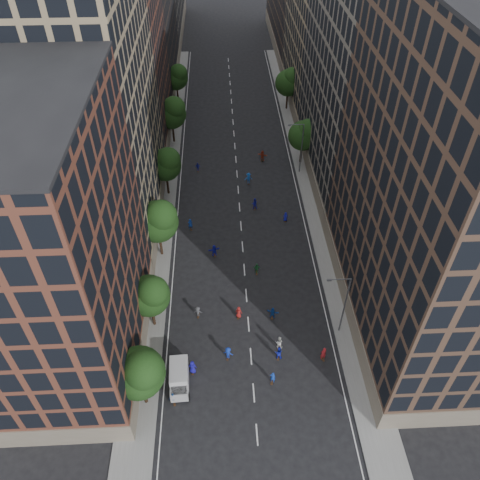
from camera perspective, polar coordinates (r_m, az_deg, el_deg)
The scene contains 39 objects.
ground at distance 75.83m, azimuth -0.20°, elevation 5.92°, with size 240.00×240.00×0.00m, color black.
sidewalk_left at distance 82.41m, azimuth -8.91°, elevation 8.76°, with size 4.00×105.00×0.15m, color slate.
sidewalk_right at distance 83.19m, azimuth 7.95°, elevation 9.23°, with size 4.00×105.00×0.15m, color slate.
bldg_left_a at distance 46.81m, azimuth -22.41°, elevation -1.62°, with size 14.00×22.00×30.00m, color brown.
bldg_left_b at distance 64.64m, azimuth -17.69°, elevation 14.66°, with size 14.00×26.00×34.00m, color #8C7A5B.
bldg_left_c at distance 86.33m, azimuth -14.37°, elevation 20.10°, with size 14.00×20.00×28.00m, color brown.
bldg_left_d at distance 108.12m, azimuth -12.64°, elevation 25.97°, with size 14.00×28.00×32.00m, color black.
bldg_right_a at distance 49.93m, azimuth 23.63°, elevation 5.56°, with size 14.00×30.00×36.00m, color #493327.
bldg_right_b at distance 74.13m, azimuth 15.26°, elevation 18.32°, with size 14.00×28.00×33.00m, color #615A50.
bldg_right_c at distance 98.33m, azimuth 11.18°, elevation 25.46°, with size 14.00×26.00×35.00m, color #8C7A5B.
tree_left_0 at distance 47.10m, azimuth -12.09°, elevation -15.46°, with size 5.20×5.20×8.83m.
tree_left_1 at distance 53.34m, azimuth -10.89°, elevation -6.56°, with size 4.80×4.80×8.21m.
tree_left_2 at distance 61.28m, azimuth -9.93°, elevation 2.42°, with size 5.60×5.60×9.45m.
tree_left_3 at distance 72.82m, azimuth -9.01°, elevation 9.21°, with size 5.00×5.00×8.58m.
tree_left_4 at distance 86.46m, azimuth -8.28°, elevation 15.19°, with size 5.40×5.40×9.08m.
tree_left_5 at distance 101.10m, azimuth -7.71°, elevation 19.14°, with size 4.80×4.80×8.33m.
tree_right_a at distance 80.50m, azimuth 7.85°, elevation 12.66°, with size 5.00×5.00×8.39m.
tree_right_b at distance 97.98m, azimuth 6.04°, elevation 18.68°, with size 5.20×5.20×8.83m.
streetlamp_near at distance 53.39m, azimuth 12.49°, elevation -7.46°, with size 2.64×0.22×9.06m.
streetlamp_far at distance 78.14m, azimuth 7.39°, elevation 11.33°, with size 2.64×0.22×9.06m.
cargo_van at distance 51.74m, azimuth -7.42°, elevation -16.31°, with size 2.21×4.44×2.32m.
skater_0 at distance 52.61m, azimuth -5.80°, elevation -15.18°, with size 0.89×0.58×1.83m, color #171297.
skater_1 at distance 51.93m, azimuth 4.00°, elevation -16.39°, with size 0.60×0.39×1.65m, color #163EB5.
skater_2 at distance 53.55m, azimuth 4.72°, elevation -13.56°, with size 0.86×0.67×1.78m, color #1621B9.
skater_3 at distance 53.44m, azimuth -1.45°, elevation -13.64°, with size 1.08×0.62×1.68m, color #1432AA.
skater_4 at distance 51.06m, azimuth -8.11°, elevation -18.59°, with size 0.97×0.40×1.66m, color #124195.
skater_5 at distance 56.96m, azimuth 4.00°, elevation -8.88°, with size 1.47×0.47×1.58m, color navy.
skater_6 at distance 56.83m, azimuth -0.16°, elevation -8.82°, with size 0.82×0.53×1.68m, color #A91E1C.
skater_7 at distance 54.04m, azimuth 10.12°, elevation -13.48°, with size 0.70×0.46×1.93m, color #AE1D22.
skater_8 at distance 54.33m, azimuth 4.77°, elevation -12.36°, with size 0.87×0.67×1.78m, color silver.
skater_9 at distance 57.21m, azimuth -5.15°, elevation -8.73°, with size 0.97×0.56×1.50m, color #46474C.
skater_10 at distance 61.70m, azimuth 2.07°, elevation -3.53°, with size 0.96×0.40×1.64m, color #206C33.
skater_11 at distance 64.11m, azimuth -3.16°, elevation -1.31°, with size 1.62×0.52×1.75m, color #1619B7.
skater_12 at distance 69.93m, azimuth 5.57°, elevation 2.81°, with size 0.74×0.48×1.51m, color #121596.
skater_13 at distance 68.44m, azimuth -6.08°, elevation 1.92°, with size 0.67×0.44×1.85m, color #1339A0.
skater_14 at distance 71.82m, azimuth 1.77°, elevation 4.43°, with size 0.90×0.70×1.85m, color #1518AB.
skater_15 at distance 77.11m, azimuth 1.04°, elevation 7.51°, with size 1.25×0.72×1.94m, color blue.
skater_16 at distance 80.49m, azimuth -5.16°, elevation 8.83°, with size 0.91×0.38×1.56m, color #13199C.
skater_17 at distance 82.89m, azimuth 2.74°, elevation 10.19°, with size 1.75×0.56×1.88m, color #A1341A.
Camera 1 is at (-2.68, -20.82, 45.21)m, focal length 35.00 mm.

